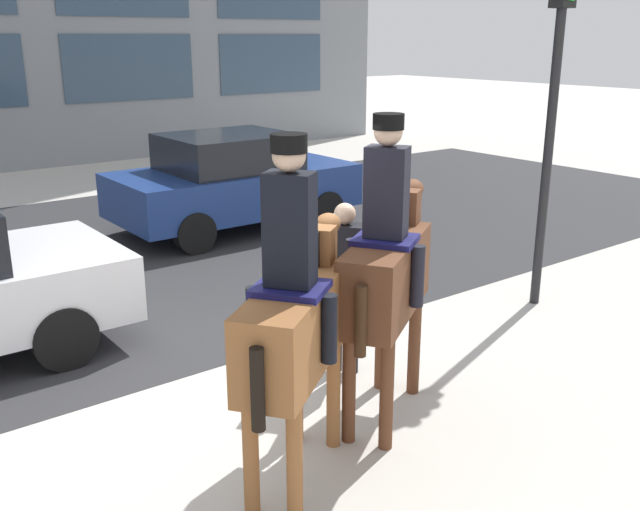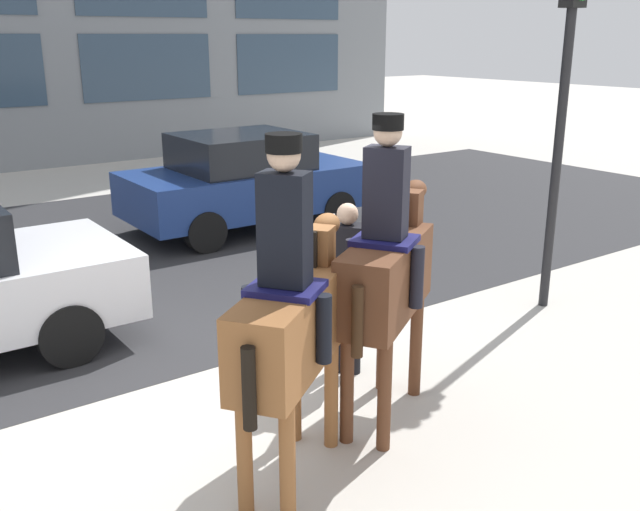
# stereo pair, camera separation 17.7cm
# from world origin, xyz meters

# --- Properties ---
(ground_plane) EXTENTS (80.00, 80.00, 0.00)m
(ground_plane) POSITION_xyz_m (0.00, 0.00, 0.00)
(ground_plane) COLOR beige
(road_surface) EXTENTS (24.94, 8.50, 0.01)m
(road_surface) POSITION_xyz_m (0.00, 4.75, 0.00)
(road_surface) COLOR #2D2D30
(road_surface) RESTS_ON ground_plane
(mounted_horse_lead) EXTENTS (1.54, 1.25, 2.54)m
(mounted_horse_lead) POSITION_xyz_m (-0.55, -1.43, 1.27)
(mounted_horse_lead) COLOR brown
(mounted_horse_lead) RESTS_ON ground_plane
(mounted_horse_companion) EXTENTS (1.59, 1.18, 2.58)m
(mounted_horse_companion) POSITION_xyz_m (0.56, -1.15, 1.33)
(mounted_horse_companion) COLOR #59331E
(mounted_horse_companion) RESTS_ON ground_plane
(pedestrian_bystander) EXTENTS (0.66, 0.83, 1.68)m
(pedestrian_bystander) POSITION_xyz_m (0.80, -0.33, 0.99)
(pedestrian_bystander) COLOR black
(pedestrian_bystander) RESTS_ON ground_plane
(street_car_far_lane) EXTENTS (3.99, 2.01, 1.61)m
(street_car_far_lane) POSITION_xyz_m (2.74, 5.00, 0.82)
(street_car_far_lane) COLOR navy
(street_car_far_lane) RESTS_ON ground_plane
(traffic_light) EXTENTS (0.24, 0.29, 4.14)m
(traffic_light) POSITION_xyz_m (3.86, -0.29, 2.77)
(traffic_light) COLOR black
(traffic_light) RESTS_ON ground_plane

